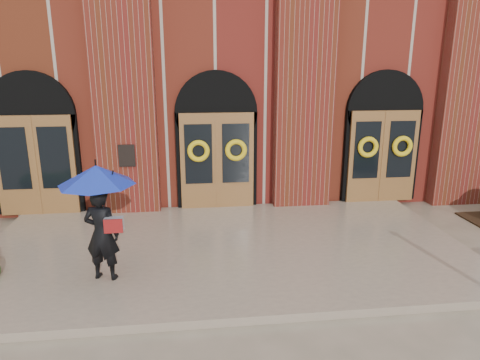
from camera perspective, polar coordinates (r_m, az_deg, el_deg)
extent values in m
plane|color=gray|center=(9.02, -1.76, -10.01)|extent=(90.00, 90.00, 0.00)
cube|color=gray|center=(9.12, -1.85, -9.18)|extent=(10.00, 5.30, 0.15)
cube|color=maroon|center=(17.04, -4.60, 14.07)|extent=(16.00, 12.00, 7.00)
cube|color=black|center=(10.93, -14.86, 3.15)|extent=(0.40, 0.05, 0.55)
cube|color=maroon|center=(10.96, -15.36, 12.93)|extent=(1.50, 0.45, 7.00)
cube|color=maroon|center=(11.24, 8.61, 13.33)|extent=(1.50, 0.45, 7.00)
cube|color=maroon|center=(13.16, 28.32, 11.99)|extent=(1.50, 0.45, 7.00)
cube|color=brown|center=(11.74, -25.55, 1.72)|extent=(1.90, 0.10, 2.50)
cylinder|color=black|center=(11.68, -26.05, 7.85)|extent=(2.10, 0.22, 2.10)
cube|color=brown|center=(11.13, -3.06, 2.54)|extent=(1.90, 0.10, 2.50)
cylinder|color=black|center=(11.06, -3.20, 9.03)|extent=(2.10, 0.22, 2.10)
cube|color=brown|center=(12.26, 18.45, 2.96)|extent=(1.90, 0.10, 2.50)
cylinder|color=black|center=(12.20, 18.67, 8.85)|extent=(2.10, 0.22, 2.10)
torus|color=yellow|center=(10.93, -5.56, 3.86)|extent=(0.57, 0.13, 0.57)
torus|color=yellow|center=(10.99, -0.54, 4.00)|extent=(0.57, 0.13, 0.57)
torus|color=yellow|center=(11.90, 16.71, 4.23)|extent=(0.57, 0.13, 0.57)
torus|color=yellow|center=(12.31, 20.83, 4.22)|extent=(0.57, 0.13, 0.57)
imported|color=black|center=(7.86, -17.94, -6.88)|extent=(0.69, 0.54, 1.67)
cone|color=#162DAA|center=(7.54, -18.59, 0.64)|extent=(1.57, 1.57, 0.33)
cylinder|color=black|center=(7.60, -18.01, -2.71)|extent=(0.02, 0.02, 0.56)
cube|color=#A5A7AA|center=(7.61, -16.44, -5.69)|extent=(0.34, 0.23, 0.25)
cube|color=maroon|center=(7.53, -16.55, -5.93)|extent=(0.31, 0.10, 0.25)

